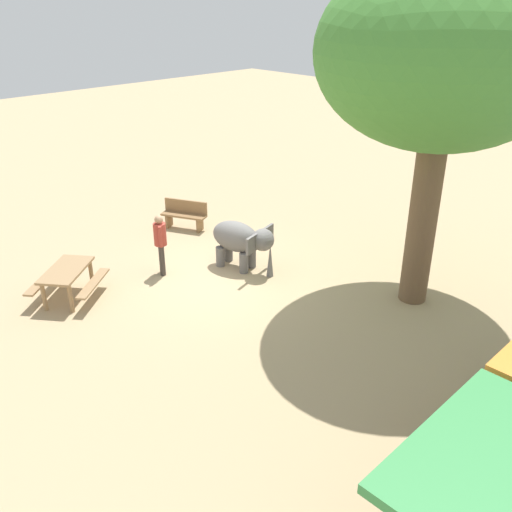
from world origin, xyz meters
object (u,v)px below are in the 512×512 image
(person_handler, at_px, (160,240))
(picnic_table_near, at_px, (67,276))
(elephant, at_px, (242,240))
(shade_tree_main, at_px, (446,54))
(wooden_bench, at_px, (185,214))

(person_handler, distance_m, picnic_table_near, 2.42)
(picnic_table_near, bearing_deg, person_handler, -50.44)
(person_handler, xyz_separation_m, picnic_table_near, (2.34, -0.50, -0.36))
(elephant, relative_size, shade_tree_main, 0.25)
(person_handler, bearing_deg, picnic_table_near, -160.12)
(elephant, bearing_deg, person_handler, -139.22)
(wooden_bench, relative_size, picnic_table_near, 0.68)
(elephant, relative_size, person_handler, 1.14)
(wooden_bench, bearing_deg, person_handler, 105.04)
(picnic_table_near, bearing_deg, wooden_bench, -20.36)
(shade_tree_main, height_order, picnic_table_near, shade_tree_main)
(person_handler, relative_size, wooden_bench, 1.13)
(elephant, xyz_separation_m, person_handler, (1.69, -1.21, 0.13))
(picnic_table_near, bearing_deg, shade_tree_main, -82.87)
(wooden_bench, height_order, picnic_table_near, wooden_bench)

